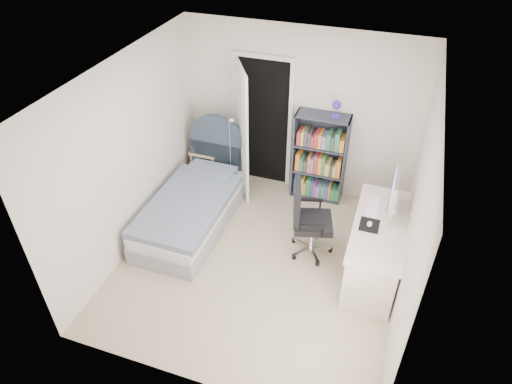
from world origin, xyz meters
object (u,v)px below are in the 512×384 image
(bed, at_px, (194,206))
(desk, at_px, (376,245))
(nightstand, at_px, (206,155))
(floor_lamp, at_px, (231,163))
(bookcase, at_px, (319,161))
(office_chair, at_px, (306,216))

(bed, bearing_deg, desk, -3.02)
(bed, distance_m, nightstand, 1.12)
(floor_lamp, distance_m, desk, 2.47)
(bed, height_order, bookcase, bookcase)
(bed, distance_m, floor_lamp, 0.90)
(bed, xyz_separation_m, office_chair, (1.61, -0.09, 0.31))
(nightstand, distance_m, office_chair, 2.23)
(bed, distance_m, desk, 2.52)
(floor_lamp, xyz_separation_m, desk, (2.27, -0.97, -0.12))
(nightstand, height_order, office_chair, office_chair)
(bed, height_order, office_chair, bed)
(floor_lamp, bearing_deg, bookcase, 15.38)
(nightstand, xyz_separation_m, office_chair, (1.90, -1.16, 0.18))
(bookcase, bearing_deg, office_chair, -84.78)
(office_chair, bearing_deg, desk, -2.83)
(floor_lamp, height_order, bookcase, bookcase)
(desk, bearing_deg, bookcase, 127.73)
(nightstand, bearing_deg, floor_lamp, -24.48)
(nightstand, bearing_deg, desk, -23.33)
(nightstand, bearing_deg, office_chair, -31.49)
(office_chair, bearing_deg, floor_lamp, 146.07)
(floor_lamp, bearing_deg, office_chair, -33.93)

